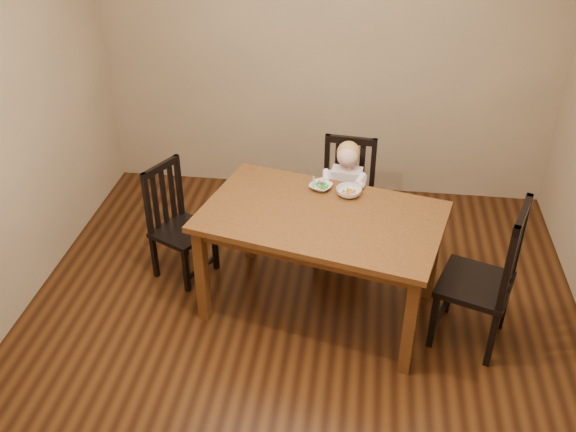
# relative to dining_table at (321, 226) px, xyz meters

# --- Properties ---
(room) EXTENTS (4.01, 4.01, 2.71)m
(room) POSITION_rel_dining_table_xyz_m (-0.12, -0.23, 0.65)
(room) COLOR #44230E
(room) RESTS_ON ground
(dining_table) EXTENTS (1.77, 1.30, 0.80)m
(dining_table) POSITION_rel_dining_table_xyz_m (0.00, 0.00, 0.00)
(dining_table) COLOR #4F2712
(dining_table) RESTS_ON room
(chair_child) EXTENTS (0.45, 0.44, 0.97)m
(chair_child) POSITION_rel_dining_table_xyz_m (0.14, 0.72, -0.24)
(chair_child) COLOR black
(chair_child) RESTS_ON room
(chair_left) EXTENTS (0.51, 0.52, 0.91)m
(chair_left) POSITION_rel_dining_table_xyz_m (-1.11, 0.29, -0.27)
(chair_left) COLOR black
(chair_left) RESTS_ON room
(chair_right) EXTENTS (0.58, 0.59, 1.08)m
(chair_right) POSITION_rel_dining_table_xyz_m (1.08, -0.20, -0.18)
(chair_right) COLOR black
(chair_right) RESTS_ON room
(toddler) EXTENTS (0.34, 0.41, 0.53)m
(toddler) POSITION_rel_dining_table_xyz_m (0.13, 0.68, -0.10)
(toddler) COLOR white
(toddler) RESTS_ON chair_child
(bowl_peas) EXTENTS (0.20, 0.20, 0.04)m
(bowl_peas) POSITION_rel_dining_table_xyz_m (-0.04, 0.33, 0.11)
(bowl_peas) COLOR silver
(bowl_peas) RESTS_ON dining_table
(bowl_veg) EXTENTS (0.21, 0.21, 0.06)m
(bowl_veg) POSITION_rel_dining_table_xyz_m (0.16, 0.27, 0.12)
(bowl_veg) COLOR silver
(bowl_veg) RESTS_ON dining_table
(fork) EXTENTS (0.04, 0.11, 0.04)m
(fork) POSITION_rel_dining_table_xyz_m (-0.08, 0.32, 0.14)
(fork) COLOR silver
(fork) RESTS_ON bowl_peas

